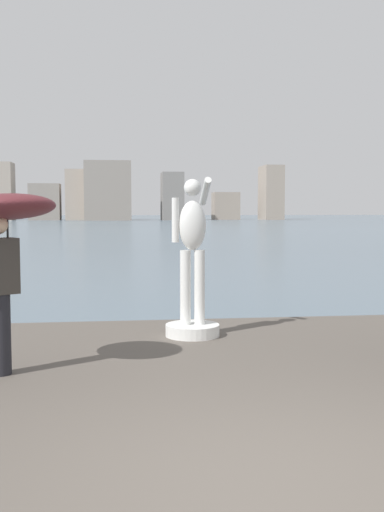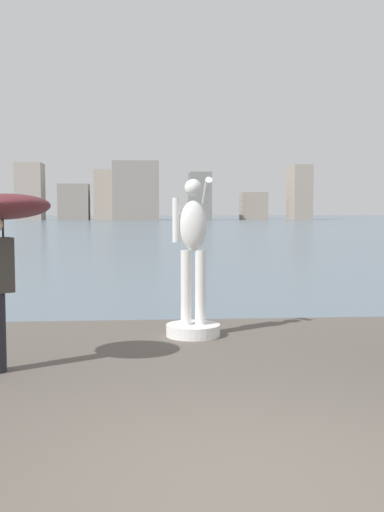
% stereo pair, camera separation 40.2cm
% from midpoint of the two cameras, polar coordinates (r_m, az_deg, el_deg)
% --- Properties ---
extents(ground_plane, '(400.00, 400.00, 0.00)m').
position_cam_midpoint_polar(ground_plane, '(43.78, -3.24, 1.51)').
color(ground_plane, slate).
extents(pier, '(7.12, 9.00, 0.40)m').
position_cam_midpoint_polar(pier, '(5.65, 4.52, -16.19)').
color(pier, '#564F47').
rests_on(pier, ground).
extents(statue_white_figure, '(0.77, 0.94, 2.24)m').
position_cam_midpoint_polar(statue_white_figure, '(8.53, 1.45, -1.99)').
color(statue_white_figure, white).
rests_on(statue_white_figure, pier).
extents(onlooker_left, '(1.43, 1.44, 1.99)m').
position_cam_midpoint_polar(onlooker_left, '(6.90, -16.02, 2.44)').
color(onlooker_left, black).
rests_on(onlooker_left, pier).
extents(distant_skyline, '(63.01, 11.90, 12.08)m').
position_cam_midpoint_polar(distant_skyline, '(129.80, -3.89, 5.75)').
color(distant_skyline, '#A89989').
rests_on(distant_skyline, ground).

